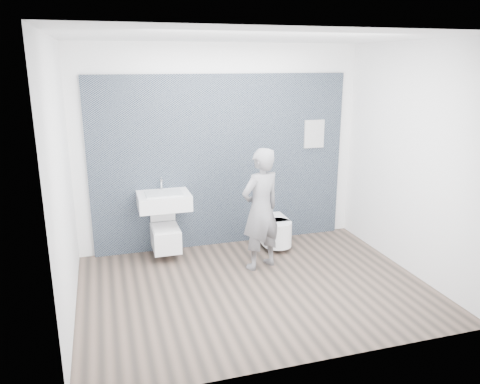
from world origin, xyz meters
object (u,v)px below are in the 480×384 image
object	(u,v)px
toilet_rounded	(275,231)
visitor	(261,209)
toilet_square	(166,236)
washbasin	(164,200)

from	to	relation	value
toilet_rounded	visitor	size ratio (longest dim) A/B	0.43
visitor	toilet_square	bearing A→B (deg)	-51.79
toilet_rounded	toilet_square	bearing A→B (deg)	176.92
toilet_square	toilet_rounded	distance (m)	1.53
toilet_square	visitor	world-z (taller)	visitor
washbasin	toilet_rounded	size ratio (longest dim) A/B	1.02
toilet_rounded	visitor	distance (m)	0.90
washbasin	toilet_square	xyz separation A→B (m)	(0.00, 0.00, -0.50)
washbasin	toilet_square	distance (m)	0.50
visitor	washbasin	bearing A→B (deg)	-51.75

